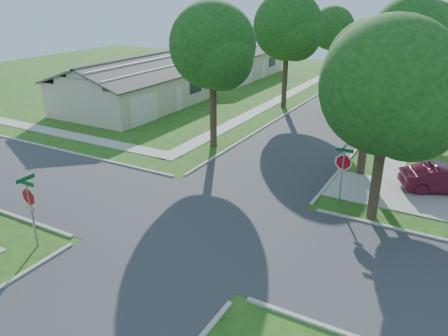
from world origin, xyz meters
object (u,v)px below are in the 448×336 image
car_curb_east (351,107)px  car_curb_west (353,70)px  tree_w_near (214,50)px  tree_w_far (333,30)px  tree_e_near (374,71)px  car_driveway (444,179)px  stop_sign_ne (343,165)px  tree_ne_corner (391,93)px  stop_sign_sw (29,200)px  house_nw_far (230,63)px  tree_w_mid (288,29)px  tree_e_far (429,29)px  house_nw_near (136,89)px  tree_e_mid (410,38)px

car_curb_east → car_curb_west: (-4.40, 18.71, -0.15)m
tree_w_near → tree_w_far: size_ratio=1.12×
tree_e_near → car_driveway: bearing=-4.3°
tree_w_far → car_curb_east: size_ratio=1.66×
tree_e_near → car_curb_east: (-3.55, 11.46, -4.82)m
stop_sign_ne → tree_ne_corner: tree_ne_corner is taller
tree_w_far → car_curb_east: (5.85, -13.54, -4.68)m
tree_w_near → car_curb_west: bearing=87.3°
stop_sign_sw → house_nw_far: house_nw_far is taller
stop_sign_sw → tree_w_mid: tree_w_mid is taller
tree_e_far → house_nw_near: (-20.75, -19.01, -4.46)m
stop_sign_sw → tree_e_mid: size_ratio=0.32×
tree_e_mid → car_driveway: bearing=-71.7°
car_curb_east → car_curb_west: size_ratio=1.05×
tree_w_near → car_curb_east: (5.84, 11.46, -5.29)m
tree_e_near → house_nw_near: tree_e_near is taller
house_nw_near → tree_ne_corner: bearing=-25.8°
house_nw_near → tree_e_mid: bearing=16.2°
tree_w_mid → car_curb_east: tree_w_mid is taller
tree_ne_corner → car_curb_west: size_ratio=1.88×
stop_sign_ne → car_curb_west: 35.40m
tree_w_near → tree_ne_corner: bearing=-23.6°
tree_e_mid → house_nw_near: size_ratio=0.68×
car_curb_west → stop_sign_sw: bearing=93.5°
stop_sign_sw → tree_w_mid: size_ratio=0.31×
tree_e_near → car_driveway: 6.43m
tree_e_near → tree_e_mid: 12.02m
house_nw_near → tree_w_near: bearing=-27.8°
tree_e_far → house_nw_near: size_ratio=0.64×
car_driveway → tree_w_far: bearing=4.3°
stop_sign_sw → tree_e_mid: tree_e_mid is taller
tree_w_mid → car_curb_east: 8.15m
stop_sign_ne → tree_w_near: 11.07m
tree_w_far → car_curb_west: bearing=74.3°
tree_ne_corner → tree_w_mid: bearing=123.2°
tree_w_near → stop_sign_sw: bearing=-90.2°
tree_w_far → house_nw_near: 22.49m
house_nw_far → car_curb_east: house_nw_far is taller
tree_e_mid → tree_w_near: 15.25m
tree_e_mid → car_curb_west: (-7.96, 18.17, -5.58)m
tree_w_mid → car_driveway: size_ratio=2.31×
stop_sign_sw → tree_ne_corner: (11.06, 8.91, 3.56)m
tree_w_mid → house_nw_near: (-11.35, -6.01, -4.97)m
house_nw_far → car_driveway: house_nw_far is taller
tree_w_near → tree_ne_corner: 12.02m
tree_e_far → house_nw_far: tree_e_far is taller
house_nw_near → car_curb_east: house_nw_near is taller
tree_e_near → car_driveway: tree_e_near is taller
tree_w_far → car_curb_west: size_ratio=1.75×
house_nw_near → house_nw_far: 17.00m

